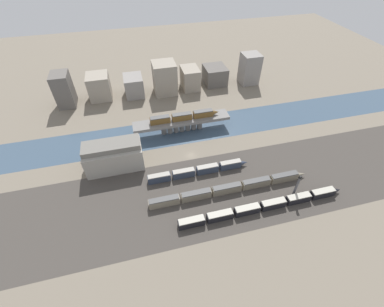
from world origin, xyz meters
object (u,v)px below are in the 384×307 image
train_yard_mid (230,188)px  warehouse_building (114,155)px  train_yard_far (198,171)px  train_on_bridge (185,116)px  train_yard_near (263,206)px  signal_tower (297,186)px

train_yard_mid → warehouse_building: 53.38m
train_yard_far → train_on_bridge: bearing=87.3°
train_on_bridge → train_yard_near: (18.50, -57.06, -7.31)m
warehouse_building → signal_tower: bearing=-26.9°
warehouse_building → train_on_bridge: bearing=26.3°
train_yard_mid → train_on_bridge: bearing=100.9°
train_yard_near → train_yard_mid: bearing=130.1°
train_on_bridge → signal_tower: 63.68m
train_yard_near → train_yard_far: train_yard_far is taller
warehouse_building → signal_tower: 79.08m
train_on_bridge → train_yard_far: train_on_bridge is taller
signal_tower → train_yard_mid: bearing=161.2°
train_yard_far → signal_tower: bearing=-31.4°
signal_tower → train_on_bridge: bearing=121.9°
train_yard_near → warehouse_building: bearing=145.0°
train_yard_near → train_yard_mid: (-9.75, 11.56, 0.20)m
train_yard_far → warehouse_building: size_ratio=1.83×
train_on_bridge → train_yard_mid: size_ratio=0.53×
train_yard_mid → train_yard_far: train_yard_far is taller
train_yard_mid → signal_tower: signal_tower is taller
train_on_bridge → train_yard_mid: train_on_bridge is taller
train_on_bridge → warehouse_building: 41.24m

